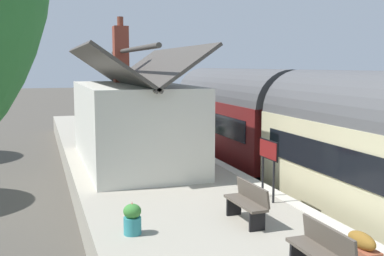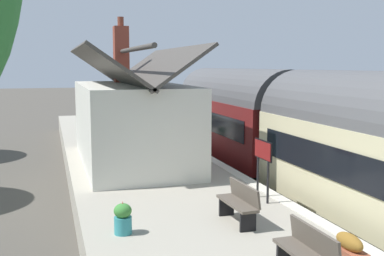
{
  "view_description": "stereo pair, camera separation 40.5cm",
  "coord_description": "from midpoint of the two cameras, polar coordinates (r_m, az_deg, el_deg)",
  "views": [
    {
      "loc": [
        -17.17,
        7.24,
        4.45
      ],
      "look_at": [
        0.23,
        1.5,
        1.99
      ],
      "focal_mm": 43.71,
      "sensor_mm": 36.0,
      "label": 1
    },
    {
      "loc": [
        -17.29,
        6.85,
        4.45
      ],
      "look_at": [
        0.23,
        1.5,
        1.99
      ],
      "focal_mm": 43.71,
      "sensor_mm": 36.0,
      "label": 2
    }
  ],
  "objects": [
    {
      "name": "planter_bench_left",
      "position": [
        23.8,
        -10.09,
        -0.17
      ],
      "size": [
        0.72,
        0.32,
        0.57
      ],
      "color": "gray",
      "rests_on": "platform"
    },
    {
      "name": "ground_plane",
      "position": [
        19.14,
        5.13,
        -5.84
      ],
      "size": [
        160.0,
        160.0,
        0.0
      ],
      "primitive_type": "plane",
      "color": "#4C473F"
    },
    {
      "name": "planter_bench_right",
      "position": [
        29.26,
        -12.24,
        1.68
      ],
      "size": [
        0.63,
        0.63,
        0.98
      ],
      "color": "teal",
      "rests_on": "platform"
    },
    {
      "name": "planter_under_sign",
      "position": [
        9.88,
        -7.25,
        -10.89
      ],
      "size": [
        0.37,
        0.37,
        0.69
      ],
      "color": "teal",
      "rests_on": "platform"
    },
    {
      "name": "bench_platform_end",
      "position": [
        8.06,
        15.34,
        -14.37
      ],
      "size": [
        1.4,
        0.45,
        0.88
      ],
      "color": "brown",
      "rests_on": "platform"
    },
    {
      "name": "station_sign_board",
      "position": [
        12.11,
        9.64,
        -3.27
      ],
      "size": [
        0.96,
        0.06,
        1.57
      ],
      "color": "black",
      "rests_on": "platform"
    },
    {
      "name": "bench_mid_platform",
      "position": [
        10.49,
        6.92,
        -8.94
      ],
      "size": [
        1.42,
        0.49,
        0.88
      ],
      "color": "brown",
      "rests_on": "platform"
    },
    {
      "name": "train",
      "position": [
        12.68,
        22.18,
        -3.09
      ],
      "size": [
        26.8,
        2.73,
        4.32
      ],
      "color": "black",
      "rests_on": "ground"
    },
    {
      "name": "planter_edge_near",
      "position": [
        25.98,
        -9.24,
        0.52
      ],
      "size": [
        1.01,
        0.32,
        0.59
      ],
      "color": "black",
      "rests_on": "platform"
    },
    {
      "name": "platform_edge_coping",
      "position": [
        18.52,
        1.78,
        -3.1
      ],
      "size": [
        32.0,
        0.36,
        0.02
      ],
      "primitive_type": "cube",
      "color": "beige",
      "rests_on": "platform"
    },
    {
      "name": "bench_near_building",
      "position": [
        25.52,
        -7.44,
        0.87
      ],
      "size": [
        1.4,
        0.44,
        0.88
      ],
      "color": "brown",
      "rests_on": "platform"
    },
    {
      "name": "lamp_post_platform",
      "position": [
        23.36,
        -4.58,
        5.52
      ],
      "size": [
        0.32,
        0.5,
        3.74
      ],
      "color": "black",
      "rests_on": "platform"
    },
    {
      "name": "rail_far",
      "position": [
        19.19,
        5.64,
        -5.6
      ],
      "size": [
        52.0,
        0.08,
        0.14
      ],
      "primitive_type": "cube",
      "color": "gray",
      "rests_on": "ground"
    },
    {
      "name": "station_building",
      "position": [
        16.82,
        -6.74,
        0.99
      ],
      "size": [
        7.97,
        3.72,
        5.33
      ],
      "color": "silver",
      "rests_on": "platform"
    },
    {
      "name": "planter_edge_far",
      "position": [
        25.01,
        -10.87,
        0.62
      ],
      "size": [
        0.64,
        0.64,
        0.89
      ],
      "color": "gray",
      "rests_on": "platform"
    },
    {
      "name": "bench_by_lamp",
      "position": [
        28.23,
        -8.3,
        1.5
      ],
      "size": [
        1.41,
        0.48,
        0.88
      ],
      "color": "brown",
      "rests_on": "platform"
    },
    {
      "name": "planter_corner_building",
      "position": [
        8.81,
        19.9,
        -13.96
      ],
      "size": [
        0.73,
        0.32,
        0.6
      ],
      "color": "#9E5138",
      "rests_on": "platform"
    },
    {
      "name": "platform",
      "position": [
        18.0,
        -5.75,
        -5.09
      ],
      "size": [
        32.0,
        5.32,
        0.99
      ],
      "primitive_type": "cube",
      "color": "#A39B8C",
      "rests_on": "ground"
    },
    {
      "name": "rail_near",
      "position": [
        19.78,
        9.51,
        -5.27
      ],
      "size": [
        52.0,
        0.08,
        0.14
      ],
      "primitive_type": "cube",
      "color": "gray",
      "rests_on": "ground"
    },
    {
      "name": "planter_by_door",
      "position": [
        20.76,
        -1.58,
        -0.92
      ],
      "size": [
        0.45,
        0.45,
        0.68
      ],
      "color": "#9E5138",
      "rests_on": "platform"
    }
  ]
}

